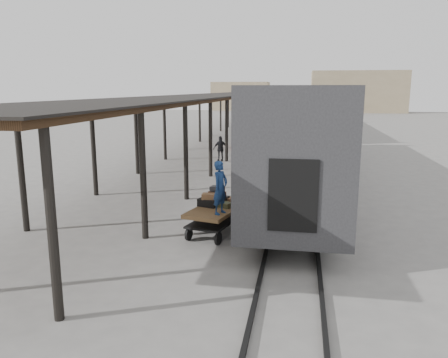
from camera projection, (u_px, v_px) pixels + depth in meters
name	position (u px, v px, depth m)	size (l,w,h in m)	color
ground	(202.00, 221.00, 15.36)	(160.00, 160.00, 0.00)	slate
train	(301.00, 107.00, 46.84)	(3.45, 76.01, 4.01)	silver
canopy	(225.00, 95.00, 38.26)	(4.90, 64.30, 4.15)	#422B19
rails	(300.00, 131.00, 47.57)	(1.54, 150.00, 0.12)	black
building_far	(357.00, 92.00, 87.34)	(18.00, 10.00, 8.00)	tan
building_left	(241.00, 96.00, 95.51)	(12.00, 8.00, 6.00)	tan
baggage_cart	(216.00, 214.00, 13.98)	(1.79, 2.63, 0.86)	brown
suitcase_stack	(217.00, 199.00, 14.27)	(1.43, 1.05, 0.57)	#333335
luggage_tug	(241.00, 140.00, 34.67)	(1.32, 1.65, 1.27)	maroon
porter	(220.00, 188.00, 13.10)	(0.59, 0.39, 1.62)	navy
pedestrian	(221.00, 149.00, 28.00)	(0.95, 0.39, 1.62)	black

